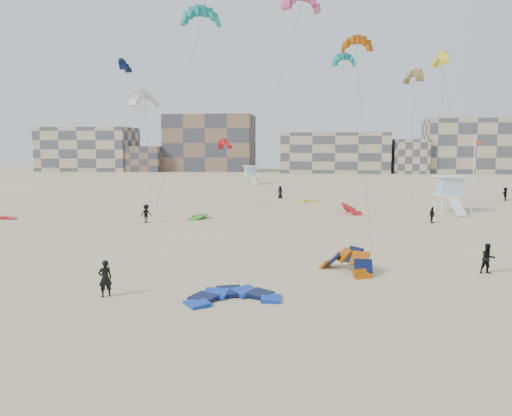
# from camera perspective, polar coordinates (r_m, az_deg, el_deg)

# --- Properties ---
(ground) EXTENTS (320.00, 320.00, 0.00)m
(ground) POSITION_cam_1_polar(r_m,az_deg,el_deg) (27.59, -8.05, -9.00)
(ground) COLOR #CCB888
(ground) RESTS_ON ground
(kite_ground_blue) EXTENTS (5.59, 5.71, 0.98)m
(kite_ground_blue) POSITION_cam_1_polar(r_m,az_deg,el_deg) (25.26, -2.64, -10.44)
(kite_ground_blue) COLOR #073BD9
(kite_ground_blue) RESTS_ON ground
(kite_ground_orange) EXTENTS (5.12, 5.12, 3.67)m
(kite_ground_orange) POSITION_cam_1_polar(r_m,az_deg,el_deg) (31.13, 10.31, -7.20)
(kite_ground_orange) COLOR orange
(kite_ground_orange) RESTS_ON ground
(kite_ground_green) EXTENTS (3.68, 3.47, 1.77)m
(kite_ground_green) POSITION_cam_1_polar(r_m,az_deg,el_deg) (53.87, -6.79, -1.18)
(kite_ground_green) COLOR green
(kite_ground_green) RESTS_ON ground
(kite_ground_red_far) EXTENTS (4.39, 4.28, 3.58)m
(kite_ground_red_far) POSITION_cam_1_polar(r_m,az_deg,el_deg) (58.43, 10.89, -0.62)
(kite_ground_red_far) COLOR red
(kite_ground_red_far) RESTS_ON ground
(kite_ground_yellow) EXTENTS (4.39, 4.39, 0.72)m
(kite_ground_yellow) POSITION_cam_1_polar(r_m,az_deg,el_deg) (70.29, 5.81, 0.72)
(kite_ground_yellow) COLOR yellow
(kite_ground_yellow) RESTS_ON ground
(kitesurfer_main) EXTENTS (0.82, 0.78, 1.90)m
(kitesurfer_main) POSITION_cam_1_polar(r_m,az_deg,el_deg) (26.64, -16.86, -7.70)
(kitesurfer_main) COLOR black
(kitesurfer_main) RESTS_ON ground
(kitesurfer_b) EXTENTS (0.98, 0.82, 1.82)m
(kitesurfer_b) POSITION_cam_1_polar(r_m,az_deg,el_deg) (33.10, 24.98, -5.28)
(kitesurfer_b) COLOR black
(kitesurfer_b) RESTS_ON ground
(kitesurfer_c) EXTENTS (1.30, 1.37, 1.87)m
(kitesurfer_c) POSITION_cam_1_polar(r_m,az_deg,el_deg) (51.41, -12.43, -0.63)
(kitesurfer_c) COLOR black
(kitesurfer_c) RESTS_ON ground
(kitesurfer_d) EXTENTS (0.66, 1.03, 1.63)m
(kitesurfer_d) POSITION_cam_1_polar(r_m,az_deg,el_deg) (53.16, 19.48, -0.75)
(kitesurfer_d) COLOR black
(kitesurfer_d) RESTS_ON ground
(kitesurfer_e) EXTENTS (1.02, 0.79, 1.85)m
(kitesurfer_e) POSITION_cam_1_polar(r_m,az_deg,el_deg) (74.46, 2.78, 1.81)
(kitesurfer_e) COLOR black
(kitesurfer_e) RESTS_ON ground
(kitesurfer_f) EXTENTS (0.79, 1.81, 1.89)m
(kitesurfer_f) POSITION_cam_1_polar(r_m,az_deg,el_deg) (79.91, 26.59, 1.45)
(kitesurfer_f) COLOR black
(kitesurfer_f) RESTS_ON ground
(kite_fly_teal_a) EXTENTS (6.89, 4.86, 20.42)m
(kite_fly_teal_a) POSITION_cam_1_polar(r_m,az_deg,el_deg) (51.52, -6.28, 20.80)
(kite_fly_teal_a) COLOR #0C7D82
(kite_fly_teal_a) RESTS_ON ground
(kite_fly_orange) EXTENTS (3.79, 26.47, 18.31)m
(kite_fly_orange) POSITION_cam_1_polar(r_m,az_deg,el_deg) (56.35, 11.39, 17.73)
(kite_fly_orange) COLOR orange
(kite_fly_orange) RESTS_ON ground
(kite_fly_grey) EXTENTS (5.03, 5.01, 13.41)m
(kite_fly_grey) POSITION_cam_1_polar(r_m,az_deg,el_deg) (60.74, -12.66, 11.92)
(kite_fly_grey) COLOR white
(kite_fly_grey) RESTS_ON ground
(kite_fly_pink) EXTENTS (11.33, 14.79, 24.86)m
(kite_fly_pink) POSITION_cam_1_polar(r_m,az_deg,el_deg) (62.61, 5.25, 22.34)
(kite_fly_pink) COLOR #CD4981
(kite_fly_pink) RESTS_ON ground
(kite_fly_olive) EXTENTS (4.15, 9.02, 16.23)m
(kite_fly_olive) POSITION_cam_1_polar(r_m,az_deg,el_deg) (65.44, 17.56, 14.05)
(kite_fly_olive) COLOR olive
(kite_fly_olive) RESTS_ON ground
(kite_fly_yellow) EXTENTS (7.59, 7.30, 19.99)m
(kite_fly_yellow) POSITION_cam_1_polar(r_m,az_deg,el_deg) (77.86, 20.31, 15.54)
(kite_fly_yellow) COLOR yellow
(kite_fly_yellow) RESTS_ON ground
(kite_fly_navy) EXTENTS (6.34, 4.85, 19.72)m
(kite_fly_navy) POSITION_cam_1_polar(r_m,az_deg,el_deg) (77.93, -14.78, 15.39)
(kite_fly_navy) COLOR #0D133A
(kite_fly_navy) RESTS_ON ground
(kite_fly_teal_b) EXTENTS (7.46, 8.68, 21.99)m
(kite_fly_teal_b) POSITION_cam_1_polar(r_m,az_deg,el_deg) (87.29, 10.06, 16.19)
(kite_fly_teal_b) COLOR #0C7D82
(kite_fly_teal_b) RESTS_ON ground
(kite_fly_red) EXTENTS (9.13, 4.65, 8.25)m
(kite_fly_red) POSITION_cam_1_polar(r_m,az_deg,el_deg) (86.65, -3.63, 7.20)
(kite_fly_red) COLOR red
(kite_fly_red) RESTS_ON ground
(lifeguard_tower_near) EXTENTS (3.38, 6.04, 4.28)m
(lifeguard_tower_near) POSITION_cam_1_polar(r_m,az_deg,el_deg) (62.65, 21.18, 1.48)
(lifeguard_tower_near) COLOR white
(lifeguard_tower_near) RESTS_ON ground
(lifeguard_tower_far) EXTENTS (3.54, 5.68, 3.81)m
(lifeguard_tower_far) POSITION_cam_1_polar(r_m,az_deg,el_deg) (103.99, -0.62, 3.80)
(lifeguard_tower_far) COLOR white
(lifeguard_tower_far) RESTS_ON ground
(flagpole) EXTENTS (0.70, 0.11, 8.67)m
(flagpole) POSITION_cam_1_polar(r_m,az_deg,el_deg) (62.78, 23.61, 3.60)
(flagpole) COLOR white
(flagpole) RESTS_ON ground
(condo_west_a) EXTENTS (30.00, 15.00, 14.00)m
(condo_west_a) POSITION_cam_1_polar(r_m,az_deg,el_deg) (173.69, -18.62, 6.37)
(condo_west_a) COLOR tan
(condo_west_a) RESTS_ON ground
(condo_west_b) EXTENTS (28.00, 14.00, 18.00)m
(condo_west_b) POSITION_cam_1_polar(r_m,az_deg,el_deg) (163.82, -5.28, 7.39)
(condo_west_b) COLOR brown
(condo_west_b) RESTS_ON ground
(condo_mid) EXTENTS (32.00, 16.00, 12.00)m
(condo_mid) POSITION_cam_1_polar(r_m,az_deg,el_deg) (155.51, 8.97, 6.26)
(condo_mid) COLOR tan
(condo_mid) RESTS_ON ground
(condo_east) EXTENTS (26.00, 14.00, 16.00)m
(condo_east) POSITION_cam_1_polar(r_m,az_deg,el_deg) (163.14, 23.26, 6.51)
(condo_east) COLOR tan
(condo_east) RESTS_ON ground
(condo_fill_left) EXTENTS (12.00, 10.00, 8.00)m
(condo_fill_left) POSITION_cam_1_polar(r_m,az_deg,el_deg) (163.91, -12.60, 5.50)
(condo_fill_left) COLOR brown
(condo_fill_left) RESTS_ON ground
(condo_fill_right) EXTENTS (10.00, 10.00, 10.00)m
(condo_fill_right) POSITION_cam_1_polar(r_m,az_deg,el_deg) (155.46, 17.15, 5.67)
(condo_fill_right) COLOR tan
(condo_fill_right) RESTS_ON ground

